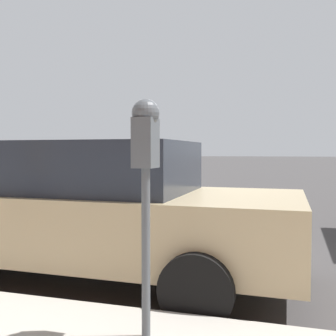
# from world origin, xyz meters

# --- Properties ---
(ground_plane) EXTENTS (220.00, 220.00, 0.00)m
(ground_plane) POSITION_xyz_m (0.00, 0.00, 0.00)
(ground_plane) COLOR #3D3A3A
(parking_meter) EXTENTS (0.21, 0.19, 1.65)m
(parking_meter) POSITION_xyz_m (-2.67, -0.73, 1.44)
(parking_meter) COLOR #4C5156
(parking_meter) RESTS_ON sidewalk
(car_tan) EXTENTS (2.06, 4.69, 1.58)m
(car_tan) POSITION_xyz_m (-1.13, 0.52, 0.82)
(car_tan) COLOR tan
(car_tan) RESTS_ON ground_plane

